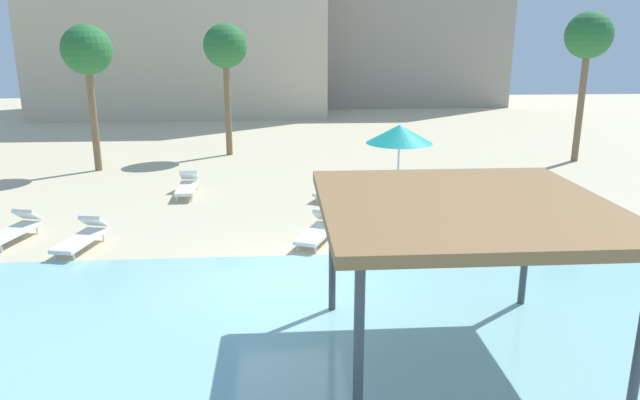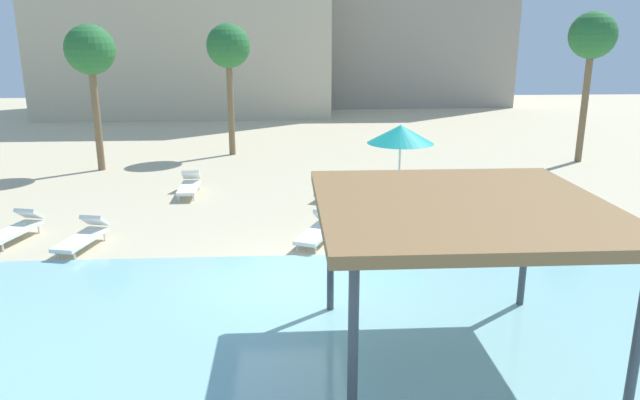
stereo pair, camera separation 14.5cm
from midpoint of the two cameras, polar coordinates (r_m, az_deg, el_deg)
The scene contains 13 objects.
ground_plane at distance 13.32m, azimuth -2.72°, elevation -7.79°, with size 80.00×80.00×0.00m, color beige.
shade_pavilion at distance 9.63m, azimuth 13.84°, elevation -1.06°, with size 4.54×4.54×2.77m.
beach_umbrella_teal_3 at distance 17.67m, azimuth 7.96°, elevation 6.26°, with size 1.96×1.96×2.73m.
lounge_chair_1 at distance 20.00m, azimuth 1.64°, elevation 1.29°, with size 1.41×1.96×0.74m.
lounge_chair_2 at distance 17.70m, azimuth -26.85°, elevation -2.37°, with size 1.04×1.99×0.74m.
lounge_chair_3 at distance 16.35m, azimuth -21.43°, elevation -3.15°, with size 1.00×1.98×0.74m.
lounge_chair_4 at distance 20.70m, azimuth -12.21°, elevation 1.43°, with size 0.63×1.91×0.74m.
lounge_chair_6 at distance 15.65m, azimuth 0.15°, elevation -2.83°, with size 1.31×1.98×0.74m.
palm_tree_0 at distance 24.95m, azimuth -20.99°, elevation 13.03°, with size 1.90×1.90×5.65m.
palm_tree_2 at distance 26.82m, azimuth -8.61°, elevation 14.14°, with size 1.90×1.90×5.73m.
palm_tree_3 at distance 27.35m, azimuth 24.77°, elevation 13.84°, with size 1.90×1.90×6.18m.
hotel_block_0 at distance 42.85m, azimuth -12.49°, elevation 17.79°, with size 18.68×9.66×14.26m, color beige.
hotel_block_1 at distance 49.44m, azimuth 6.20°, elevation 17.72°, with size 17.69×11.61×14.24m, color #9E9384.
Camera 2 is at (-0.02, -12.23, 5.31)m, focal length 33.41 mm.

